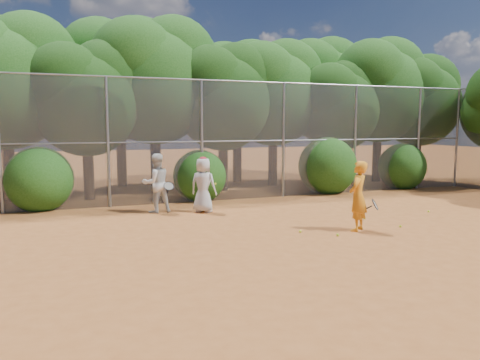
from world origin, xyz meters
name	(u,v)px	position (x,y,z in m)	size (l,w,h in m)	color
ground	(322,239)	(0.00, 0.00, 0.00)	(80.00, 80.00, 0.00)	#965022
fence_back	(227,140)	(-0.12, 6.00, 2.05)	(20.05, 0.09, 4.03)	gray
tree_1	(6,75)	(-6.94, 8.54, 4.16)	(4.64, 4.03, 6.35)	black
tree_2	(87,94)	(-4.45, 7.83, 3.58)	(3.99, 3.47, 5.47)	black
tree_3	(155,75)	(-1.94, 8.84, 4.40)	(4.89, 4.26, 6.70)	black
tree_4	(224,93)	(0.55, 8.24, 3.76)	(4.19, 3.64, 5.73)	black
tree_5	(274,89)	(3.06, 9.04, 4.05)	(4.51, 3.92, 6.17)	black
tree_6	(339,103)	(5.55, 8.03, 3.47)	(3.86, 3.36, 5.29)	black
tree_7	(380,86)	(8.06, 8.64, 4.28)	(4.77, 4.14, 6.53)	black
tree_8	(419,97)	(10.05, 8.34, 3.82)	(4.25, 3.70, 5.82)	black
tree_10	(121,74)	(-2.93, 11.05, 4.63)	(5.15, 4.48, 7.06)	black
tree_11	(238,88)	(2.06, 10.64, 4.16)	(4.64, 4.03, 6.35)	black
tree_12	(320,84)	(6.56, 11.24, 4.51)	(5.02, 4.37, 6.88)	black
bush_0	(39,177)	(-6.00, 6.30, 1.00)	(2.00, 2.00, 2.00)	#194812
bush_1	(200,174)	(-1.00, 6.30, 0.90)	(1.80, 1.80, 1.80)	#194812
bush_2	(327,163)	(4.00, 6.30, 1.10)	(2.20, 2.20, 2.20)	#194812
bush_3	(402,165)	(7.50, 6.30, 0.95)	(1.90, 1.90, 1.90)	#194812
player_yellow	(358,196)	(1.24, 0.43, 0.84)	(0.88, 0.72, 1.69)	orange
player_teen	(203,185)	(-1.54, 4.08, 0.81)	(0.93, 0.89, 1.63)	silver
player_white	(156,183)	(-2.82, 4.54, 0.86)	(0.94, 0.82, 1.72)	silver
ball_0	(400,226)	(2.45, 0.33, 0.03)	(0.07, 0.07, 0.07)	#CEE329
ball_1	(364,218)	(2.22, 1.49, 0.03)	(0.07, 0.07, 0.07)	#CEE329
ball_2	(338,235)	(0.47, 0.09, 0.03)	(0.07, 0.07, 0.07)	#CEE329
ball_3	(429,211)	(4.58, 1.67, 0.03)	(0.07, 0.07, 0.07)	#CEE329
ball_4	(300,231)	(-0.16, 0.72, 0.03)	(0.07, 0.07, 0.07)	#CEE329
ball_5	(358,203)	(3.57, 3.68, 0.03)	(0.07, 0.07, 0.07)	#CEE329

